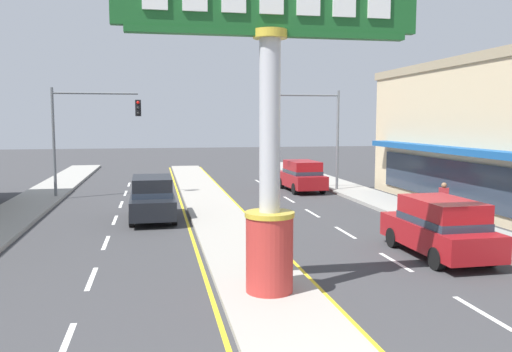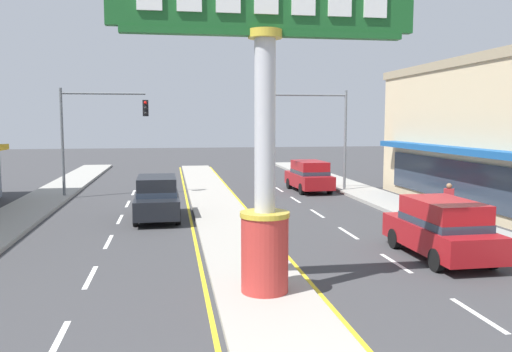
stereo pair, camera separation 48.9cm
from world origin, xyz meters
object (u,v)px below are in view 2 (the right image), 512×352
Objects in this scene: district_sign at (265,115)px; suv_near_right_lane at (441,228)px; traffic_light_left_side at (94,123)px; pedestrian_far_side at (449,201)px; suv_far_right_lane at (309,176)px; traffic_light_right_side at (318,123)px; suv_near_left_lane at (157,197)px.

district_sign is 7.63m from suv_near_right_lane.
pedestrian_far_side is at bearing -35.96° from traffic_light_left_side.
traffic_light_left_side is 13.11m from suv_far_right_lane.
traffic_light_right_side reaches higher than suv_far_right_lane.
suv_far_right_lane is (6.20, 18.86, -3.53)m from district_sign.
suv_near_left_lane is (3.58, -7.16, -3.26)m from traffic_light_left_side.
traffic_light_left_side reaches higher than pedestrian_far_side.
suv_near_left_lane is at bearing 137.58° from suv_near_right_lane.
suv_far_right_lane is 12.12m from pedestrian_far_side.
suv_far_right_lane is at bearing 89.99° from suv_near_right_lane.
traffic_light_right_side is at bearing 102.25° from pedestrian_far_side.
suv_far_right_lane is at bearing 3.02° from traffic_light_left_side.
suv_near_right_lane is at bearing -90.01° from suv_far_right_lane.
suv_near_right_lane and suv_near_left_lane have the same top height.
suv_far_right_lane is at bearing 110.02° from traffic_light_right_side.
pedestrian_far_side is (11.78, -3.99, 0.15)m from suv_near_left_lane.
pedestrian_far_side is (2.40, -11.04, -3.12)m from traffic_light_right_side.
traffic_light_left_side and traffic_light_right_side have the same top height.
pedestrian_far_side is (2.68, 4.33, 0.15)m from suv_near_right_lane.
district_sign is 19.21m from traffic_light_right_side.
traffic_light_right_side is 15.71m from suv_near_right_lane.
suv_far_right_lane is 12.01m from suv_near_left_lane.
district_sign reaches higher than suv_far_right_lane.
district_sign reaches higher than traffic_light_right_side.
suv_near_right_lane is 16.14m from suv_far_right_lane.
traffic_light_left_side is 20.27m from suv_near_right_lane.
traffic_light_left_side reaches higher than suv_near_left_lane.
traffic_light_left_side is at bearing -176.98° from suv_far_right_lane.
suv_near_right_lane is 1.00× the size of suv_near_left_lane.
traffic_light_right_side is at bearing 36.94° from suv_near_left_lane.
pedestrian_far_side is at bearing -77.22° from suv_far_right_lane.
suv_near_right_lane is at bearing -50.66° from traffic_light_left_side.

